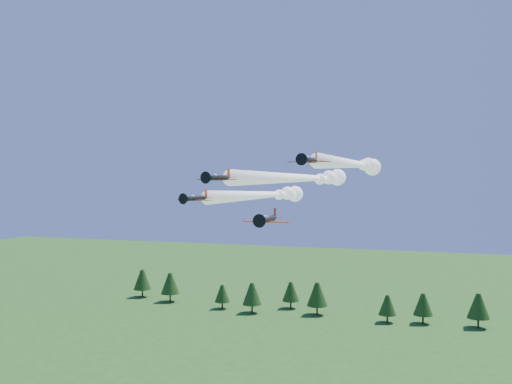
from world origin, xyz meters
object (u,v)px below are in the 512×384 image
(plane_slot, at_px, (267,219))
(plane_lead, at_px, (302,178))
(plane_right, at_px, (355,164))
(plane_left, at_px, (265,195))

(plane_slot, bearing_deg, plane_lead, 78.39)
(plane_lead, relative_size, plane_right, 1.16)
(plane_lead, xyz_separation_m, plane_left, (-9.58, 6.62, -3.53))
(plane_lead, height_order, plane_right, plane_right)
(plane_lead, xyz_separation_m, plane_right, (9.70, 4.19, 2.75))
(plane_lead, distance_m, plane_left, 12.17)
(plane_lead, height_order, plane_left, plane_lead)
(plane_lead, relative_size, plane_slot, 5.95)
(plane_lead, bearing_deg, plane_slot, -93.12)
(plane_lead, xyz_separation_m, plane_slot, (-3.06, -12.83, -7.27))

